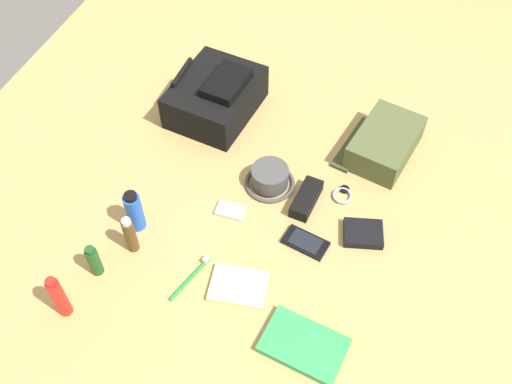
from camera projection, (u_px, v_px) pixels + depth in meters
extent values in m
cube|color=tan|center=(256.00, 203.00, 1.75)|extent=(2.64, 2.02, 0.02)
cube|color=black|center=(216.00, 97.00, 1.93)|extent=(0.33, 0.27, 0.12)
cube|color=black|center=(227.00, 83.00, 1.86)|extent=(0.18, 0.13, 0.03)
cylinder|color=black|center=(182.00, 72.00, 1.89)|extent=(0.14, 0.02, 0.02)
cube|color=#47512D|center=(385.00, 143.00, 1.82)|extent=(0.28, 0.21, 0.09)
cube|color=#394124|center=(355.00, 144.00, 1.87)|extent=(0.25, 0.10, 0.01)
cylinder|color=#424242|center=(270.00, 176.00, 1.75)|extent=(0.11, 0.11, 0.06)
torus|color=#424242|center=(270.00, 183.00, 1.77)|extent=(0.15, 0.15, 0.01)
cylinder|color=red|center=(59.00, 298.00, 1.46)|extent=(0.03, 0.03, 0.15)
cylinder|color=red|center=(51.00, 282.00, 1.40)|extent=(0.03, 0.03, 0.01)
cylinder|color=#19471E|center=(94.00, 262.00, 1.55)|extent=(0.03, 0.03, 0.10)
cylinder|color=#19471E|center=(90.00, 250.00, 1.51)|extent=(0.03, 0.03, 0.01)
cylinder|color=#473319|center=(130.00, 236.00, 1.59)|extent=(0.03, 0.03, 0.12)
cylinder|color=silver|center=(126.00, 222.00, 1.54)|extent=(0.02, 0.02, 0.01)
cylinder|color=blue|center=(135.00, 212.00, 1.63)|extent=(0.05, 0.05, 0.13)
cylinder|color=black|center=(130.00, 196.00, 1.58)|extent=(0.04, 0.04, 0.01)
cube|color=#2D934C|center=(304.00, 345.00, 1.45)|extent=(0.16, 0.22, 0.02)
cube|color=white|center=(304.00, 346.00, 1.45)|extent=(0.15, 0.21, 0.01)
cube|color=black|center=(305.00, 243.00, 1.64)|extent=(0.09, 0.14, 0.01)
cube|color=black|center=(306.00, 241.00, 1.64)|extent=(0.07, 0.10, 0.00)
cube|color=#B7B7BC|center=(230.00, 210.00, 1.71)|extent=(0.06, 0.09, 0.01)
cylinder|color=silver|center=(235.00, 211.00, 1.70)|extent=(0.03, 0.03, 0.00)
torus|color=#99999E|center=(342.00, 196.00, 1.74)|extent=(0.06, 0.06, 0.01)
cylinder|color=black|center=(345.00, 189.00, 1.76)|extent=(0.03, 0.03, 0.01)
cylinder|color=#198C33|center=(190.00, 278.00, 1.57)|extent=(0.16, 0.06, 0.01)
cube|color=white|center=(206.00, 259.00, 1.60)|extent=(0.02, 0.02, 0.01)
cube|color=black|center=(363.00, 233.00, 1.65)|extent=(0.12, 0.13, 0.02)
cube|color=beige|center=(239.00, 286.00, 1.55)|extent=(0.13, 0.17, 0.02)
cube|color=black|center=(306.00, 199.00, 1.72)|extent=(0.14, 0.07, 0.04)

